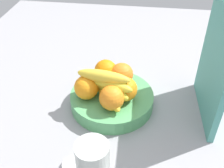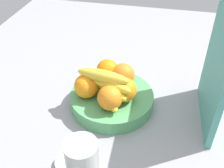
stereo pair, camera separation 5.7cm
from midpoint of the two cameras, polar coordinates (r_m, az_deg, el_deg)
name	(u,v)px [view 1 (the left image)]	position (r cm, az deg, el deg)	size (l,w,h in cm)	color
ground_plane	(109,108)	(94.19, -2.37, -5.06)	(180.00, 140.00, 3.00)	gray
fruit_bowl	(112,99)	(91.56, -1.78, -3.24)	(27.82, 27.82, 4.88)	#52A061
orange_front_left	(122,74)	(91.95, 0.31, 2.04)	(7.87, 7.87, 7.87)	orange
orange_front_right	(106,71)	(93.79, -3.09, 2.77)	(7.87, 7.87, 7.87)	orange
orange_center	(86,87)	(86.87, -7.30, -0.75)	(7.87, 7.87, 7.87)	orange
orange_back_left	(112,98)	(82.25, -2.02, -2.98)	(7.87, 7.87, 7.87)	orange
orange_back_right	(125,89)	(85.47, 0.88, -1.13)	(7.87, 7.87, 7.87)	orange
banana_bunch	(106,85)	(84.85, -3.13, -0.35)	(16.48, 18.29, 10.60)	yellow
cutting_board	(215,66)	(84.37, 19.06, 3.66)	(28.00, 1.80, 36.00)	teal
thermos_tumbler	(93,167)	(67.31, -6.55, -17.10)	(8.02, 8.02, 15.18)	#B3BBB3
jar_lid	(74,166)	(76.61, -10.14, -16.75)	(6.56, 6.56, 1.44)	silver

